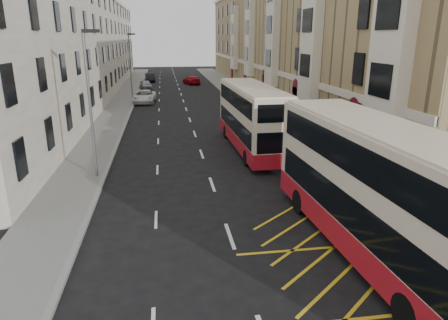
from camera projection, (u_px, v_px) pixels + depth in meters
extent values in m
plane|color=black|center=(251.00, 296.00, 12.48)|extent=(200.00, 200.00, 0.00)
cube|color=#63635E|center=(265.00, 113.00, 41.93)|extent=(4.00, 120.00, 0.15)
cube|color=#63635E|center=(113.00, 117.00, 39.72)|extent=(3.00, 120.00, 0.15)
cube|color=gray|center=(246.00, 114.00, 41.64)|extent=(0.25, 120.00, 0.15)
cube|color=gray|center=(129.00, 117.00, 39.93)|extent=(0.25, 120.00, 0.15)
cube|color=#988558|center=(288.00, 38.00, 55.36)|extent=(10.00, 79.00, 15.00)
cube|color=silver|center=(252.00, 65.00, 55.68)|extent=(0.18, 79.00, 0.50)
cube|color=silver|center=(392.00, 42.00, 21.07)|extent=(0.80, 3.20, 10.00)
cube|color=silver|center=(311.00, 40.00, 32.41)|extent=(0.80, 3.20, 10.00)
cube|color=silver|center=(272.00, 39.00, 43.74)|extent=(0.80, 3.20, 10.00)
cube|color=silver|center=(249.00, 38.00, 55.07)|extent=(0.80, 3.20, 10.00)
cube|color=silver|center=(234.00, 38.00, 66.40)|extent=(0.80, 3.20, 10.00)
cube|color=#540816|center=(352.00, 132.00, 26.61)|extent=(0.20, 1.60, 3.00)
cube|color=#540816|center=(295.00, 103.00, 37.95)|extent=(0.20, 1.60, 3.00)
cube|color=#540816|center=(264.00, 88.00, 49.28)|extent=(0.20, 1.60, 3.00)
cube|color=#540816|center=(245.00, 78.00, 60.61)|extent=(0.20, 1.60, 3.00)
cube|color=#540816|center=(232.00, 72.00, 71.94)|extent=(0.20, 1.60, 3.00)
cube|color=silver|center=(75.00, 47.00, 51.60)|extent=(9.00, 79.00, 13.00)
cube|color=black|center=(438.00, 213.00, 14.92)|extent=(0.08, 0.08, 2.60)
cylinder|color=#AC2A16|center=(394.00, 228.00, 15.54)|extent=(0.06, 0.06, 1.00)
cylinder|color=#AC2A16|center=(356.00, 196.00, 18.61)|extent=(0.06, 0.06, 1.00)
cylinder|color=#AC2A16|center=(328.00, 174.00, 21.68)|extent=(0.06, 0.06, 1.00)
cube|color=#AC2A16|center=(357.00, 187.00, 18.47)|extent=(0.05, 6.50, 0.06)
cube|color=#AC2A16|center=(356.00, 195.00, 18.59)|extent=(0.05, 6.50, 0.06)
cylinder|color=slate|center=(90.00, 106.00, 21.67)|extent=(0.16, 0.16, 8.00)
cube|color=black|center=(91.00, 31.00, 20.57)|extent=(0.90, 0.18, 0.18)
cylinder|color=slate|center=(130.00, 67.00, 50.00)|extent=(0.16, 0.16, 8.00)
cube|color=black|center=(131.00, 34.00, 48.90)|extent=(0.90, 0.18, 0.18)
cube|color=beige|center=(378.00, 189.00, 14.20)|extent=(3.39, 12.38, 4.40)
cube|color=#A7121E|center=(372.00, 232.00, 14.71)|extent=(3.43, 12.41, 1.00)
cube|color=black|center=(376.00, 202.00, 14.36)|extent=(3.39, 11.40, 1.23)
cube|color=black|center=(382.00, 152.00, 13.80)|extent=(3.39, 11.40, 1.11)
cube|color=beige|center=(385.00, 127.00, 13.54)|extent=(3.26, 11.88, 0.13)
cube|color=black|center=(309.00, 154.00, 20.06)|extent=(2.37, 0.21, 1.45)
cube|color=black|center=(312.00, 109.00, 19.38)|extent=(1.95, 0.19, 0.50)
cylinder|color=black|center=(300.00, 202.00, 18.24)|extent=(0.37, 1.13, 1.11)
cylinder|color=black|center=(350.00, 197.00, 18.71)|extent=(0.37, 1.13, 1.11)
cylinder|color=black|center=(408.00, 313.00, 10.90)|extent=(0.37, 1.13, 1.11)
cube|color=beige|center=(252.00, 117.00, 27.96)|extent=(2.86, 11.42, 4.08)
cube|color=#A7121E|center=(251.00, 138.00, 28.43)|extent=(2.89, 11.45, 0.93)
cube|color=black|center=(252.00, 123.00, 28.11)|extent=(2.88, 10.51, 1.14)
cube|color=black|center=(252.00, 99.00, 27.59)|extent=(2.88, 10.51, 1.03)
cube|color=beige|center=(252.00, 87.00, 27.34)|extent=(2.75, 10.96, 0.12)
cube|color=black|center=(236.00, 109.00, 33.41)|extent=(2.20, 0.14, 1.34)
cube|color=black|center=(236.00, 83.00, 32.78)|extent=(1.81, 0.13, 0.46)
cube|color=black|center=(275.00, 143.00, 22.77)|extent=(2.20, 0.14, 1.24)
cylinder|color=black|center=(226.00, 132.00, 31.74)|extent=(0.31, 1.04, 1.03)
cylinder|color=black|center=(255.00, 131.00, 32.13)|extent=(0.31, 1.04, 1.03)
cylinder|color=black|center=(247.00, 158.00, 24.91)|extent=(0.31, 1.04, 1.03)
cylinder|color=black|center=(283.00, 156.00, 25.30)|extent=(0.31, 1.04, 1.03)
imported|color=black|center=(446.00, 233.00, 14.37)|extent=(0.85, 0.66, 1.72)
imported|color=black|center=(376.00, 188.00, 18.52)|extent=(1.07, 0.99, 1.76)
imported|color=white|center=(144.00, 97.00, 48.68)|extent=(2.89, 5.60, 1.51)
imported|color=#929399|center=(146.00, 85.00, 60.96)|extent=(2.30, 4.24, 1.37)
imported|color=black|center=(150.00, 77.00, 71.47)|extent=(1.98, 4.56, 1.46)
imported|color=#AE0511|center=(192.00, 80.00, 67.57)|extent=(3.12, 5.12, 1.39)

